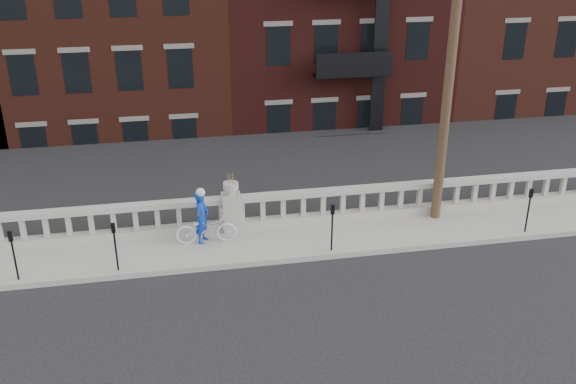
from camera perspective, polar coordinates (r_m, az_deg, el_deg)
ground at (r=15.68m, az=-3.33°, el=-10.21°), size 120.00×120.00×0.00m
sidewalk at (r=18.19m, az=-4.63°, el=-4.82°), size 32.00×2.20×0.15m
balustrade at (r=18.78m, az=-5.02°, el=-1.94°), size 28.00×0.34×1.03m
planter_pedestal at (r=18.70m, az=-5.04°, el=-1.41°), size 0.55×0.55×1.76m
lower_level at (r=36.55m, az=-7.60°, el=13.86°), size 80.00×44.00×20.80m
utility_pole at (r=18.59m, az=14.37°, el=12.12°), size 1.60×0.28×10.00m
parking_meter_a at (r=17.43m, az=-23.25°, el=-4.77°), size 0.10×0.09×1.36m
parking_meter_b at (r=17.02m, az=-15.14°, el=-4.25°), size 0.10×0.09×1.36m
parking_meter_c at (r=17.44m, az=3.95°, el=-2.72°), size 0.10×0.09×1.36m
parking_meter_d at (r=19.65m, az=20.64°, el=-1.12°), size 0.10×0.09×1.36m
bicycle at (r=18.11m, az=-7.28°, el=-3.22°), size 1.71×0.63×0.89m
cyclist at (r=18.06m, az=-7.67°, el=-2.21°), size 0.55×0.66×1.53m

